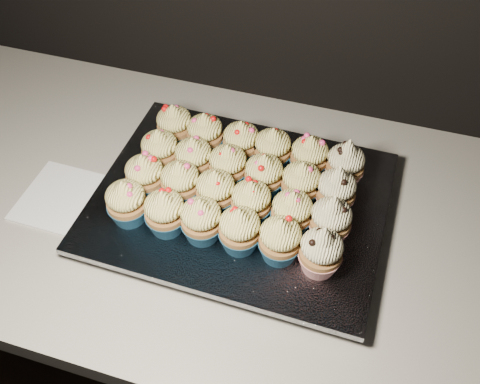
% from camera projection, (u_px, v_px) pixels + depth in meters
% --- Properties ---
extents(cabinet, '(2.40, 0.60, 0.86)m').
position_uv_depth(cabinet, '(217.00, 330.00, 1.26)').
color(cabinet, black).
rests_on(cabinet, ground).
extents(worktop, '(2.44, 0.64, 0.04)m').
position_uv_depth(worktop, '(208.00, 210.00, 0.92)').
color(worktop, beige).
rests_on(worktop, cabinet).
extents(napkin, '(0.14, 0.14, 0.00)m').
position_uv_depth(napkin, '(64.00, 198.00, 0.91)').
color(napkin, white).
rests_on(napkin, worktop).
extents(baking_tray, '(0.43, 0.33, 0.02)m').
position_uv_depth(baking_tray, '(240.00, 207.00, 0.88)').
color(baking_tray, black).
rests_on(baking_tray, worktop).
extents(foil_lining, '(0.47, 0.37, 0.01)m').
position_uv_depth(foil_lining, '(240.00, 201.00, 0.87)').
color(foil_lining, silver).
rests_on(foil_lining, baking_tray).
extents(cupcake_0, '(0.06, 0.06, 0.08)m').
position_uv_depth(cupcake_0, '(127.00, 202.00, 0.81)').
color(cupcake_0, navy).
rests_on(cupcake_0, foil_lining).
extents(cupcake_1, '(0.06, 0.06, 0.08)m').
position_uv_depth(cupcake_1, '(165.00, 212.00, 0.80)').
color(cupcake_1, navy).
rests_on(cupcake_1, foil_lining).
extents(cupcake_2, '(0.06, 0.06, 0.08)m').
position_uv_depth(cupcake_2, '(201.00, 220.00, 0.79)').
color(cupcake_2, navy).
rests_on(cupcake_2, foil_lining).
extents(cupcake_3, '(0.06, 0.06, 0.08)m').
position_uv_depth(cupcake_3, '(240.00, 230.00, 0.78)').
color(cupcake_3, navy).
rests_on(cupcake_3, foil_lining).
extents(cupcake_4, '(0.06, 0.06, 0.08)m').
position_uv_depth(cupcake_4, '(280.00, 240.00, 0.76)').
color(cupcake_4, navy).
rests_on(cupcake_4, foil_lining).
extents(cupcake_5, '(0.06, 0.06, 0.10)m').
position_uv_depth(cupcake_5, '(321.00, 251.00, 0.75)').
color(cupcake_5, '#A61717').
rests_on(cupcake_5, foil_lining).
extents(cupcake_6, '(0.06, 0.06, 0.08)m').
position_uv_depth(cupcake_6, '(145.00, 176.00, 0.85)').
color(cupcake_6, navy).
rests_on(cupcake_6, foil_lining).
extents(cupcake_7, '(0.06, 0.06, 0.08)m').
position_uv_depth(cupcake_7, '(181.00, 182.00, 0.84)').
color(cupcake_7, navy).
rests_on(cupcake_7, foil_lining).
extents(cupcake_8, '(0.06, 0.06, 0.08)m').
position_uv_depth(cupcake_8, '(216.00, 191.00, 0.82)').
color(cupcake_8, navy).
rests_on(cupcake_8, foil_lining).
extents(cupcake_9, '(0.06, 0.06, 0.08)m').
position_uv_depth(cupcake_9, '(251.00, 202.00, 0.81)').
color(cupcake_9, navy).
rests_on(cupcake_9, foil_lining).
extents(cupcake_10, '(0.06, 0.06, 0.08)m').
position_uv_depth(cupcake_10, '(292.00, 212.00, 0.80)').
color(cupcake_10, navy).
rests_on(cupcake_10, foil_lining).
extents(cupcake_11, '(0.06, 0.06, 0.10)m').
position_uv_depth(cupcake_11, '(331.00, 219.00, 0.79)').
color(cupcake_11, '#A61717').
rests_on(cupcake_11, foil_lining).
extents(cupcake_12, '(0.06, 0.06, 0.08)m').
position_uv_depth(cupcake_12, '(160.00, 151.00, 0.88)').
color(cupcake_12, navy).
rests_on(cupcake_12, foil_lining).
extents(cupcake_13, '(0.06, 0.06, 0.08)m').
position_uv_depth(cupcake_13, '(194.00, 159.00, 0.87)').
color(cupcake_13, navy).
rests_on(cupcake_13, foil_lining).
extents(cupcake_14, '(0.06, 0.06, 0.08)m').
position_uv_depth(cupcake_14, '(228.00, 166.00, 0.86)').
color(cupcake_14, navy).
rests_on(cupcake_14, foil_lining).
extents(cupcake_15, '(0.06, 0.06, 0.08)m').
position_uv_depth(cupcake_15, '(264.00, 175.00, 0.85)').
color(cupcake_15, navy).
rests_on(cupcake_15, foil_lining).
extents(cupcake_16, '(0.06, 0.06, 0.08)m').
position_uv_depth(cupcake_16, '(301.00, 183.00, 0.84)').
color(cupcake_16, navy).
rests_on(cupcake_16, foil_lining).
extents(cupcake_17, '(0.06, 0.06, 0.10)m').
position_uv_depth(cupcake_17, '(336.00, 190.00, 0.82)').
color(cupcake_17, '#A61717').
rests_on(cupcake_17, foil_lining).
extents(cupcake_18, '(0.06, 0.06, 0.08)m').
position_uv_depth(cupcake_18, '(175.00, 126.00, 0.92)').
color(cupcake_18, navy).
rests_on(cupcake_18, foil_lining).
extents(cupcake_19, '(0.06, 0.06, 0.08)m').
position_uv_depth(cupcake_19, '(205.00, 134.00, 0.91)').
color(cupcake_19, navy).
rests_on(cupcake_19, foil_lining).
extents(cupcake_20, '(0.06, 0.06, 0.08)m').
position_uv_depth(cupcake_20, '(241.00, 142.00, 0.90)').
color(cupcake_20, navy).
rests_on(cupcake_20, foil_lining).
extents(cupcake_21, '(0.06, 0.06, 0.08)m').
position_uv_depth(cupcake_21, '(272.00, 149.00, 0.89)').
color(cupcake_21, navy).
rests_on(cupcake_21, foil_lining).
extents(cupcake_22, '(0.06, 0.06, 0.08)m').
position_uv_depth(cupcake_22, '(309.00, 157.00, 0.87)').
color(cupcake_22, navy).
rests_on(cupcake_22, foil_lining).
extents(cupcake_23, '(0.06, 0.06, 0.10)m').
position_uv_depth(cupcake_23, '(345.00, 164.00, 0.86)').
color(cupcake_23, '#A61717').
rests_on(cupcake_23, foil_lining).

